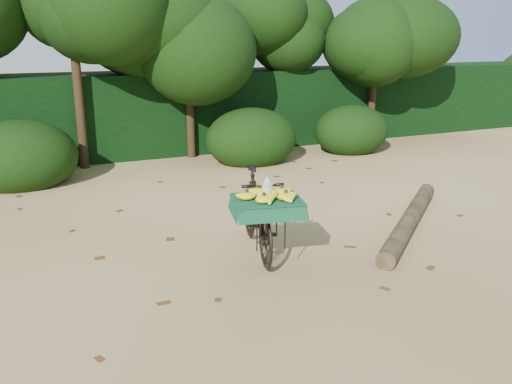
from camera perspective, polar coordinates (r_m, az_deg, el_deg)
name	(u,v)px	position (r m, az deg, el deg)	size (l,w,h in m)	color
ground	(278,239)	(7.18, 2.37, -4.93)	(80.00, 80.00, 0.00)	#D5B871
vendor_bicycle	(257,212)	(6.56, 0.13, -2.09)	(1.00, 1.86, 1.04)	black
fallen_log	(410,219)	(7.87, 15.92, -2.77)	(0.23, 0.23, 3.24)	brown
hedge_backdrop	(157,112)	(12.77, -10.42, 8.27)	(26.00, 1.80, 1.80)	black
tree_row	(133,65)	(11.75, -12.87, 12.88)	(14.50, 2.00, 4.00)	black
bush_clumps	(206,145)	(11.08, -5.24, 4.95)	(8.80, 1.70, 0.90)	black
leaf_litter	(258,223)	(7.73, 0.22, -3.33)	(7.00, 7.30, 0.01)	#543316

